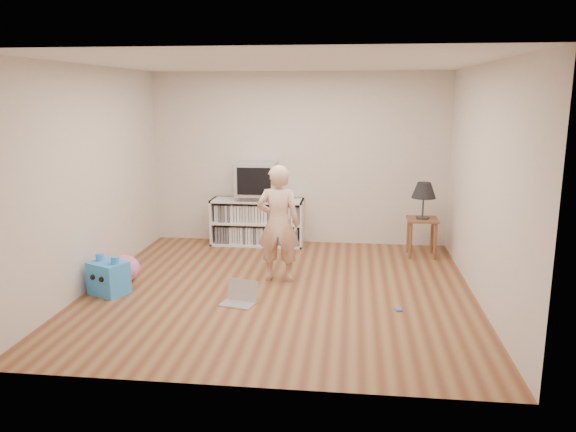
% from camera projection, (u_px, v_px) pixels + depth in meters
% --- Properties ---
extents(ground, '(4.50, 4.50, 0.00)m').
position_uv_depth(ground, '(280.00, 290.00, 6.63)').
color(ground, brown).
rests_on(ground, ground).
extents(walls, '(4.52, 4.52, 2.60)m').
position_uv_depth(walls, '(279.00, 181.00, 6.35)').
color(walls, silver).
rests_on(walls, ground).
extents(ceiling, '(4.50, 4.50, 0.01)m').
position_uv_depth(ceiling, '(279.00, 63.00, 6.07)').
color(ceiling, white).
rests_on(ceiling, walls).
extents(media_unit, '(1.40, 0.45, 0.70)m').
position_uv_depth(media_unit, '(258.00, 222.00, 8.60)').
color(media_unit, white).
rests_on(media_unit, ground).
extents(dvd_deck, '(0.45, 0.35, 0.07)m').
position_uv_depth(dvd_deck, '(257.00, 197.00, 8.50)').
color(dvd_deck, gray).
rests_on(dvd_deck, media_unit).
extents(crt_tv, '(0.60, 0.53, 0.50)m').
position_uv_depth(crt_tv, '(257.00, 179.00, 8.44)').
color(crt_tv, '#A1A1A5').
rests_on(crt_tv, dvd_deck).
extents(side_table, '(0.42, 0.42, 0.55)m').
position_uv_depth(side_table, '(422.00, 228.00, 7.93)').
color(side_table, brown).
rests_on(side_table, ground).
extents(table_lamp, '(0.34, 0.34, 0.52)m').
position_uv_depth(table_lamp, '(424.00, 191.00, 7.82)').
color(table_lamp, '#333333').
rests_on(table_lamp, side_table).
extents(person, '(0.53, 0.35, 1.45)m').
position_uv_depth(person, '(278.00, 224.00, 6.83)').
color(person, beige).
rests_on(person, ground).
extents(laptop, '(0.42, 0.36, 0.25)m').
position_uv_depth(laptop, '(240.00, 297.00, 6.21)').
color(laptop, silver).
rests_on(laptop, ground).
extents(playing_cards, '(0.08, 0.10, 0.02)m').
position_uv_depth(playing_cards, '(398.00, 310.00, 6.01)').
color(playing_cards, '#4660BC').
rests_on(playing_cards, ground).
extents(plush_blue, '(0.50, 0.46, 0.46)m').
position_uv_depth(plush_blue, '(109.00, 277.00, 6.48)').
color(plush_blue, '#3194FF').
rests_on(plush_blue, ground).
extents(plush_pink, '(0.51, 0.51, 0.33)m').
position_uv_depth(plush_pink, '(124.00, 268.00, 6.91)').
color(plush_pink, pink).
rests_on(plush_pink, ground).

